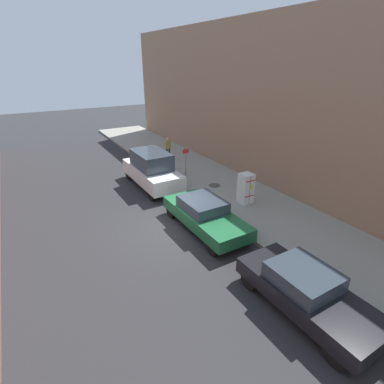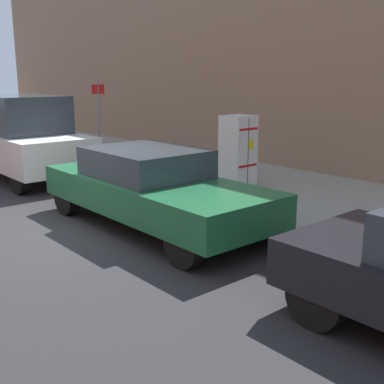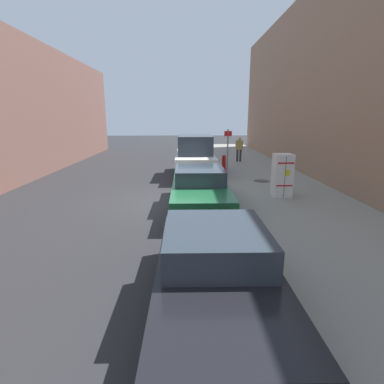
{
  "view_description": "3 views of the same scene",
  "coord_description": "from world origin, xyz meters",
  "px_view_note": "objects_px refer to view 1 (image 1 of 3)",
  "views": [
    {
      "loc": [
        5.38,
        10.79,
        7.09
      ],
      "look_at": [
        -1.98,
        -1.69,
        0.68
      ],
      "focal_mm": 28.0,
      "sensor_mm": 36.0,
      "label": 1
    },
    {
      "loc": [
        3.74,
        7.6,
        2.64
      ],
      "look_at": [
        -0.83,
        2.28,
        0.96
      ],
      "focal_mm": 45.0,
      "sensor_mm": 36.0,
      "label": 2
    },
    {
      "loc": [
        -0.67,
        10.83,
        3.13
      ],
      "look_at": [
        -0.86,
        2.0,
        0.89
      ],
      "focal_mm": 28.0,
      "sensor_mm": 36.0,
      "label": 3
    }
  ],
  "objects_px": {
    "street_sign_post": "(186,165)",
    "parked_van_white": "(152,169)",
    "discarded_refrigerator": "(246,188)",
    "fire_hydrant": "(170,168)",
    "parked_sedan_dark": "(306,291)",
    "pedestrian_walking_far": "(168,147)",
    "parked_sedan_green": "(205,214)"
  },
  "relations": [
    {
      "from": "street_sign_post",
      "to": "parked_van_white",
      "type": "relative_size",
      "value": 0.47
    },
    {
      "from": "discarded_refrigerator",
      "to": "fire_hydrant",
      "type": "height_order",
      "value": "discarded_refrigerator"
    },
    {
      "from": "parked_van_white",
      "to": "parked_sedan_dark",
      "type": "height_order",
      "value": "parked_van_white"
    },
    {
      "from": "discarded_refrigerator",
      "to": "pedestrian_walking_far",
      "type": "distance_m",
      "value": 8.97
    },
    {
      "from": "discarded_refrigerator",
      "to": "parked_sedan_dark",
      "type": "height_order",
      "value": "discarded_refrigerator"
    },
    {
      "from": "parked_sedan_dark",
      "to": "fire_hydrant",
      "type": "bearing_deg",
      "value": -97.68
    },
    {
      "from": "fire_hydrant",
      "to": "parked_van_white",
      "type": "height_order",
      "value": "parked_van_white"
    },
    {
      "from": "discarded_refrigerator",
      "to": "parked_van_white",
      "type": "height_order",
      "value": "parked_van_white"
    },
    {
      "from": "pedestrian_walking_far",
      "to": "parked_sedan_green",
      "type": "bearing_deg",
      "value": 82.79
    },
    {
      "from": "fire_hydrant",
      "to": "parked_sedan_dark",
      "type": "relative_size",
      "value": 0.19
    },
    {
      "from": "street_sign_post",
      "to": "parked_sedan_green",
      "type": "relative_size",
      "value": 0.49
    },
    {
      "from": "street_sign_post",
      "to": "fire_hydrant",
      "type": "bearing_deg",
      "value": -93.42
    },
    {
      "from": "parked_van_white",
      "to": "parked_sedan_green",
      "type": "distance_m",
      "value": 5.87
    },
    {
      "from": "street_sign_post",
      "to": "pedestrian_walking_far",
      "type": "xyz_separation_m",
      "value": [
        -1.52,
        -5.43,
        -0.39
      ]
    },
    {
      "from": "street_sign_post",
      "to": "fire_hydrant",
      "type": "xyz_separation_m",
      "value": [
        -0.14,
        -2.34,
        -0.9
      ]
    },
    {
      "from": "discarded_refrigerator",
      "to": "parked_sedan_green",
      "type": "relative_size",
      "value": 0.33
    },
    {
      "from": "street_sign_post",
      "to": "pedestrian_walking_far",
      "type": "bearing_deg",
      "value": -105.68
    },
    {
      "from": "pedestrian_walking_far",
      "to": "parked_sedan_green",
      "type": "relative_size",
      "value": 0.34
    },
    {
      "from": "discarded_refrigerator",
      "to": "fire_hydrant",
      "type": "relative_size",
      "value": 1.93
    },
    {
      "from": "fire_hydrant",
      "to": "pedestrian_walking_far",
      "type": "height_order",
      "value": "pedestrian_walking_far"
    },
    {
      "from": "pedestrian_walking_far",
      "to": "parked_sedan_dark",
      "type": "relative_size",
      "value": 0.36
    },
    {
      "from": "pedestrian_walking_far",
      "to": "parked_sedan_dark",
      "type": "bearing_deg",
      "value": 88.85
    },
    {
      "from": "street_sign_post",
      "to": "parked_van_white",
      "type": "bearing_deg",
      "value": -42.48
    },
    {
      "from": "fire_hydrant",
      "to": "parked_sedan_dark",
      "type": "bearing_deg",
      "value": 82.32
    },
    {
      "from": "parked_van_white",
      "to": "parked_sedan_dark",
      "type": "relative_size",
      "value": 1.11
    },
    {
      "from": "parked_sedan_green",
      "to": "street_sign_post",
      "type": "bearing_deg",
      "value": -109.07
    },
    {
      "from": "discarded_refrigerator",
      "to": "pedestrian_walking_far",
      "type": "relative_size",
      "value": 0.99
    },
    {
      "from": "street_sign_post",
      "to": "parked_sedan_dark",
      "type": "bearing_deg",
      "value": 81.34
    },
    {
      "from": "parked_sedan_green",
      "to": "parked_van_white",
      "type": "bearing_deg",
      "value": -90.0
    },
    {
      "from": "discarded_refrigerator",
      "to": "parked_van_white",
      "type": "xyz_separation_m",
      "value": [
        3.13,
        -4.94,
        0.1
      ]
    },
    {
      "from": "fire_hydrant",
      "to": "parked_sedan_dark",
      "type": "height_order",
      "value": "parked_sedan_dark"
    },
    {
      "from": "parked_sedan_dark",
      "to": "discarded_refrigerator",
      "type": "bearing_deg",
      "value": -115.46
    }
  ]
}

